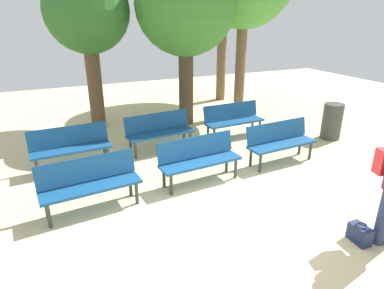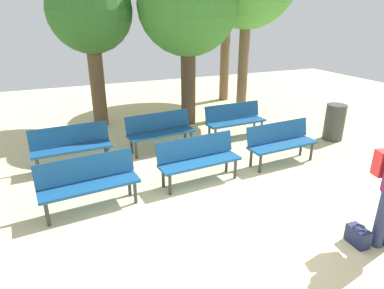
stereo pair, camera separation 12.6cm
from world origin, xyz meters
TOP-DOWN VIEW (x-y plane):
  - ground_plane at (0.00, 0.00)m, footprint 24.00×24.00m
  - bench_r0_c0 at (-2.14, 1.43)m, footprint 1.64×0.63m
  - bench_r0_c1 at (-0.10, 1.59)m, footprint 1.63×0.60m
  - bench_r0_c2 at (1.90, 1.71)m, footprint 1.63×0.59m
  - bench_r1_c0 at (-2.28, 3.24)m, footprint 1.62×0.56m
  - bench_r1_c1 at (-0.27, 3.42)m, footprint 1.64×0.63m
  - bench_r1_c2 at (1.78, 3.51)m, footprint 1.62×0.55m
  - tree_0 at (-1.30, 5.94)m, footprint 2.21×2.21m
  - tree_3 at (1.13, 5.10)m, footprint 2.70×2.70m
  - handbag at (1.21, -1.02)m, footprint 0.20×0.33m
  - trash_bin at (4.05, 2.36)m, footprint 0.49×0.49m

SIDE VIEW (x-z plane):
  - ground_plane at x=0.00m, z-range 0.00..0.00m
  - handbag at x=1.21m, z-range -0.01..0.28m
  - trash_bin at x=4.05m, z-range 0.00..0.93m
  - bench_r0_c0 at x=-2.14m, z-range 0.07..0.94m
  - bench_r0_c1 at x=-0.10m, z-range 0.07..0.94m
  - bench_r0_c2 at x=1.90m, z-range 0.07..0.94m
  - bench_r1_c0 at x=-2.28m, z-range 0.07..0.94m
  - bench_r1_c1 at x=-0.27m, z-range 0.07..0.94m
  - bench_r1_c2 at x=1.78m, z-range 0.07..0.94m
  - tree_0 at x=-1.30m, z-range 0.94..5.18m
  - tree_3 at x=1.13m, z-range 0.92..5.55m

